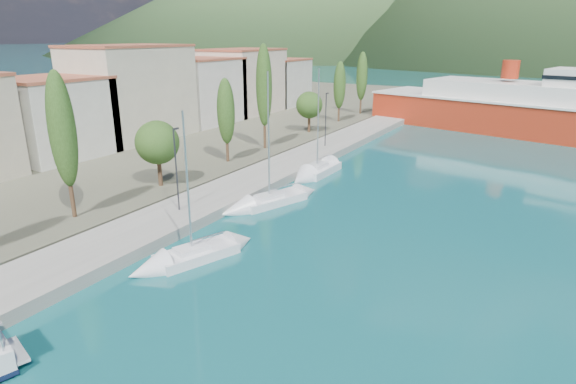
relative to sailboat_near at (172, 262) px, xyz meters
The scene contains 10 objects.
ground 112.59m from the sailboat_near, 87.87° to the left, with size 1400.00×1400.00×0.00m, color #13575C.
quay 19.12m from the sailboat_near, 104.57° to the left, with size 5.00×88.00×0.80m, color gray.
land_strip 51.43m from the sailboat_near, 146.34° to the left, with size 70.00×148.00×0.70m, color #565644.
town_buildings 40.82m from the sailboat_near, 133.40° to the left, with size 9.20×69.20×11.30m.
tree_row 26.27m from the sailboat_near, 114.20° to the left, with size 3.69×64.66×11.56m.
lamp_posts 9.04m from the sailboat_near, 125.95° to the left, with size 0.15×48.49×6.06m.
sailboat_near is the anchor object (origin of this frame).
sailboat_mid 10.81m from the sailboat_near, 97.06° to the left, with size 4.63×8.12×11.34m.
sailboat_far 20.65m from the sailboat_near, 94.08° to the left, with size 2.56×7.60×11.10m.
ferry 57.47m from the sailboat_near, 71.10° to the left, with size 53.15×22.61×10.33m.
Camera 1 is at (14.59, -11.42, 13.10)m, focal length 30.00 mm.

